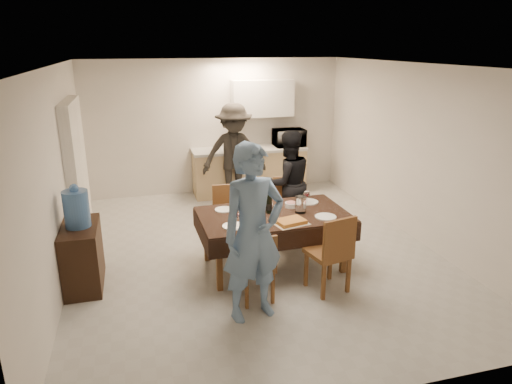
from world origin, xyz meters
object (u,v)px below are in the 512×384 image
water_jug (77,209)px  microwave (289,138)px  dining_table (274,216)px  wine_bottle (269,201)px  person_near (253,234)px  savoury_tart (291,222)px  person_kitchen (234,154)px  water_pitcher (301,205)px  person_far (288,183)px  console (83,256)px

water_jug → microwave: 4.81m
dining_table → wine_bottle: size_ratio=5.76×
person_near → savoury_tart: bearing=33.0°
microwave → person_kitchen: size_ratio=0.33×
savoury_tart → microwave: (1.20, 3.56, 0.30)m
water_pitcher → person_far: (0.20, 1.10, -0.04)m
water_jug → water_pitcher: (2.75, -0.16, -0.15)m
dining_table → water_jug: (-2.40, 0.11, 0.29)m
wine_bottle → water_pitcher: 0.42m
water_jug → savoury_tart: 2.56m
dining_table → wine_bottle: (-0.05, 0.05, 0.20)m
wine_bottle → person_far: (0.60, 1.00, -0.10)m
water_jug → savoury_tart: (2.50, -0.49, -0.23)m
water_jug → savoury_tart: water_jug is taller
water_jug → person_near: person_near is taller
dining_table → console: (-2.40, 0.11, -0.32)m
console → microwave: bearing=39.6°
wine_bottle → person_kitchen: size_ratio=0.18×
microwave → person_kitchen: bearing=20.2°
dining_table → water_jug: size_ratio=4.39×
dining_table → person_near: (-0.55, -1.05, 0.25)m
savoury_tart → microwave: microwave is taller
person_kitchen → console: bearing=-133.4°
water_jug → person_far: (2.95, 0.94, -0.19)m
wine_bottle → person_near: (-0.50, -1.10, 0.05)m
console → wine_bottle: 2.41m
person_near → person_far: (1.10, 2.10, -0.15)m
water_jug → person_near: (1.85, -1.16, -0.04)m
water_pitcher → console: bearing=176.6°
dining_table → water_pitcher: size_ratio=8.86×
savoury_tart → water_jug: bearing=168.8°
water_jug → savoury_tart: size_ratio=1.09×
water_jug → microwave: microwave is taller
console → water_pitcher: (2.75, -0.16, 0.47)m
person_far → water_jug: bearing=11.0°
water_jug → person_near: 2.19m
wine_bottle → water_jug: bearing=178.4°
water_pitcher → person_kitchen: person_kitchen is taller
console → person_far: person_far is taller
console → dining_table: bearing=-2.7°
console → savoury_tart: savoury_tart is taller
savoury_tart → person_kitchen: (-0.03, 3.11, 0.15)m
person_kitchen → water_jug: bearing=-133.4°
microwave → person_kitchen: (-1.22, -0.45, -0.15)m
dining_table → person_kitchen: person_kitchen is taller
console → wine_bottle: size_ratio=2.51×
water_pitcher → savoury_tart: (-0.25, -0.33, -0.08)m
console → person_kitchen: person_kitchen is taller
console → person_far: (2.95, 0.94, 0.43)m
person_near → person_far: 2.38m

